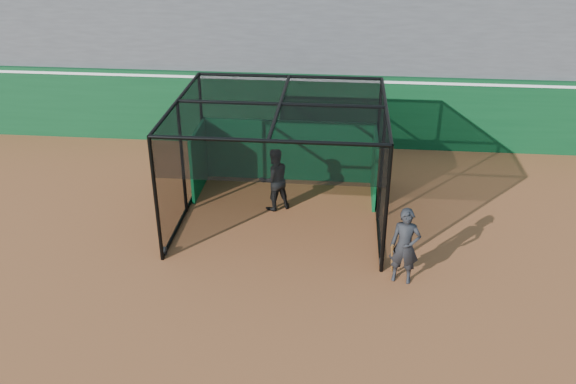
{
  "coord_description": "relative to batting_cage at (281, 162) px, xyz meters",
  "views": [
    {
      "loc": [
        1.88,
        -11.22,
        8.23
      ],
      "look_at": [
        0.63,
        2.0,
        1.4
      ],
      "focal_mm": 38.0,
      "sensor_mm": 36.0,
      "label": 1
    }
  ],
  "objects": [
    {
      "name": "ground",
      "position": [
        -0.31,
        -3.3,
        -1.6
      ],
      "size": [
        120.0,
        120.0,
        0.0
      ],
      "primitive_type": "plane",
      "color": "brown",
      "rests_on": "ground"
    },
    {
      "name": "outfield_wall",
      "position": [
        -0.31,
        5.2,
        -0.31
      ],
      "size": [
        50.0,
        0.5,
        2.5
      ],
      "color": "#0B3C1C",
      "rests_on": "ground"
    },
    {
      "name": "batting_cage",
      "position": [
        0.0,
        0.0,
        0.0
      ],
      "size": [
        5.37,
        4.95,
        3.21
      ],
      "color": "black",
      "rests_on": "ground"
    },
    {
      "name": "on_deck_player",
      "position": [
        3.09,
        -2.76,
        -0.68
      ],
      "size": [
        0.73,
        0.54,
        1.84
      ],
      "color": "black",
      "rests_on": "ground"
    },
    {
      "name": "batter",
      "position": [
        -0.22,
        0.4,
        -0.71
      ],
      "size": [
        1.09,
        1.01,
        1.79
      ],
      "primitive_type": "imported",
      "rotation": [
        0.0,
        0.0,
        3.64
      ],
      "color": "black",
      "rests_on": "ground"
    }
  ]
}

